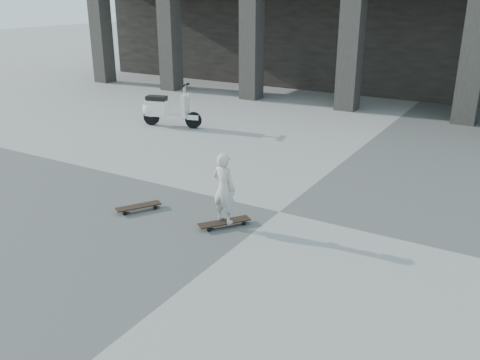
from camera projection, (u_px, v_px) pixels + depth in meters
The scene contains 6 objects.
ground at pixel (279, 212), 8.87m from camera, with size 90.00×90.00×0.00m, color #4D4D4B.
colonnade at pixel (446, 8), 18.92m from camera, with size 28.00×8.82×6.00m.
longboard at pixel (224, 222), 8.30m from camera, with size 0.68×0.82×0.09m.
skateboard_spare at pixel (139, 207), 8.90m from camera, with size 0.58×0.77×0.09m.
child at pixel (224, 188), 8.09m from camera, with size 0.42×0.28×1.16m, color beige.
scooter at pixel (162, 109), 14.40m from camera, with size 1.73×0.78×1.23m.
Camera 1 is at (3.53, -7.34, 3.61)m, focal length 38.00 mm.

